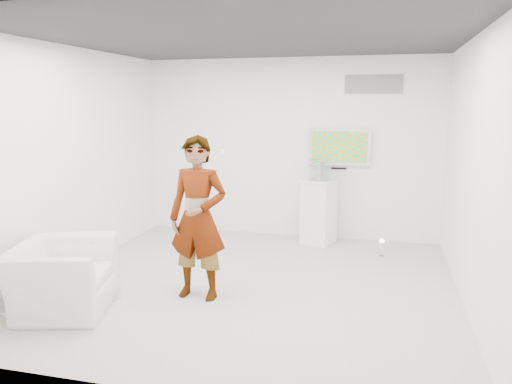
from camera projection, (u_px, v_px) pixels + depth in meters
room at (251, 166)px, 6.03m from camera, size 5.01×5.01×3.00m
tv at (340, 147)px, 8.15m from camera, size 1.00×0.08×0.60m
logo_decal at (374, 84)px, 7.89m from camera, size 0.90×0.02×0.30m
person at (198, 218)px, 5.74m from camera, size 0.71×0.48×1.90m
armchair at (61, 277)px, 5.47m from camera, size 1.27×1.37×0.74m
pedestal at (319, 211)px, 8.09m from camera, size 0.64×0.64×1.04m
floor_uplight at (381, 249)px, 7.31m from camera, size 0.23×0.23×0.28m
vitrine at (320, 170)px, 7.97m from camera, size 0.35×0.35×0.32m
console at (320, 172)px, 7.98m from camera, size 0.07×0.18×0.24m
wii_remote at (222, 152)px, 5.67m from camera, size 0.08×0.14×0.03m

